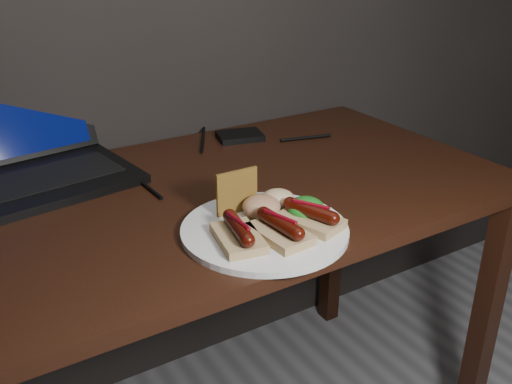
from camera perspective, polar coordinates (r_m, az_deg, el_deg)
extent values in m
cube|color=black|center=(1.20, -6.80, -0.97)|extent=(1.40, 0.70, 0.03)
cube|color=black|center=(1.56, 21.87, -12.07)|extent=(0.05, 0.05, 0.72)
cube|color=black|center=(1.91, 7.77, -3.42)|extent=(0.05, 0.05, 0.72)
cube|color=black|center=(1.30, -20.75, 0.87)|extent=(0.42, 0.31, 0.02)
cube|color=black|center=(1.30, -20.82, 1.29)|extent=(0.35, 0.19, 0.00)
cube|color=black|center=(1.42, -23.87, 7.51)|extent=(0.40, 0.14, 0.23)
cube|color=#090C5A|center=(1.42, -23.87, 7.51)|extent=(0.36, 0.12, 0.20)
cube|color=black|center=(1.51, -1.63, 5.62)|extent=(0.13, 0.11, 0.02)
cylinder|color=black|center=(1.25, -11.20, 0.83)|extent=(0.02, 0.18, 0.01)
cylinder|color=black|center=(1.51, -5.34, 5.45)|extent=(0.11, 0.20, 0.01)
cylinder|color=black|center=(1.51, 4.98, 5.42)|extent=(0.14, 0.04, 0.01)
cylinder|color=silver|center=(1.03, 0.87, -3.82)|extent=(0.34, 0.34, 0.01)
cube|color=tan|center=(0.98, -1.77, -4.63)|extent=(0.09, 0.13, 0.02)
cylinder|color=#470C04|center=(0.97, -1.78, -3.57)|extent=(0.04, 0.10, 0.02)
sphere|color=#470C04|center=(0.93, -0.83, -4.87)|extent=(0.02, 0.02, 0.02)
sphere|color=#470C04|center=(1.01, -2.65, -2.38)|extent=(0.03, 0.02, 0.02)
cylinder|color=#64040F|center=(0.96, -1.79, -2.92)|extent=(0.01, 0.07, 0.01)
cube|color=tan|center=(0.99, 2.41, -4.19)|extent=(0.08, 0.12, 0.02)
cylinder|color=#470C04|center=(0.98, 2.43, -3.14)|extent=(0.03, 0.10, 0.02)
sphere|color=#470C04|center=(0.95, 4.22, -4.21)|extent=(0.03, 0.02, 0.02)
sphere|color=#470C04|center=(1.02, 0.76, -2.14)|extent=(0.03, 0.02, 0.02)
cylinder|color=#64040F|center=(0.98, 2.44, -2.49)|extent=(0.03, 0.07, 0.01)
cube|color=tan|center=(1.04, 5.45, -2.89)|extent=(0.10, 0.13, 0.02)
cylinder|color=#470C04|center=(1.03, 5.50, -1.88)|extent=(0.05, 0.10, 0.02)
sphere|color=#470C04|center=(1.01, 7.70, -2.65)|extent=(0.03, 0.02, 0.02)
sphere|color=#470C04|center=(1.05, 3.39, -1.14)|extent=(0.02, 0.02, 0.02)
cylinder|color=#64040F|center=(1.02, 5.52, -1.25)|extent=(0.04, 0.06, 0.01)
cube|color=olive|center=(1.07, -1.92, 0.04)|extent=(0.08, 0.01, 0.08)
ellipsoid|color=#105314|center=(1.06, 5.00, -1.60)|extent=(0.07, 0.07, 0.04)
ellipsoid|color=maroon|center=(1.06, 0.55, -1.44)|extent=(0.07, 0.07, 0.04)
ellipsoid|color=beige|center=(1.10, 2.21, -0.68)|extent=(0.06, 0.06, 0.04)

